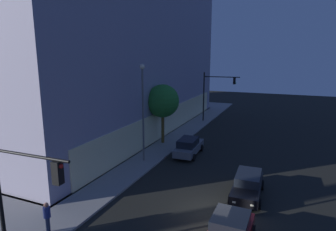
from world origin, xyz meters
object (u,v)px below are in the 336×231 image
traffic_light_far_corner (214,89)px  traffic_light_near_corner (20,188)px  pedestrian_waiting (47,215)px  modern_building (61,43)px  street_lamp_sidewalk (143,102)px  sidewalk_tree (163,101)px  car_grey (189,146)px  car_black (248,185)px

traffic_light_far_corner → traffic_light_near_corner: bearing=179.9°
pedestrian_waiting → modern_building: bearing=40.2°
traffic_light_far_corner → street_lamp_sidewalk: bearing=174.2°
modern_building → pedestrian_waiting: (-20.68, -17.49, -9.68)m
traffic_light_near_corner → sidewalk_tree: (19.41, 2.41, 0.62)m
car_grey → traffic_light_near_corner: bearing=175.7°
traffic_light_near_corner → sidewalk_tree: 19.57m
car_black → pedestrian_waiting: bearing=133.9°
street_lamp_sidewalk → car_grey: size_ratio=1.77×
traffic_light_far_corner → pedestrian_waiting: 29.34m
modern_building → pedestrian_waiting: 28.76m
traffic_light_far_corner → car_black: traffic_light_far_corner is taller
modern_building → traffic_light_near_corner: (-23.07, -18.81, -6.86)m
traffic_light_near_corner → street_lamp_sidewalk: (13.86, 1.77, 1.39)m
modern_building → traffic_light_far_corner: 21.55m
modern_building → street_lamp_sidewalk: 20.13m
modern_building → street_lamp_sidewalk: (-9.21, -17.04, -5.47)m
traffic_light_far_corner → modern_building: bearing=114.1°
street_lamp_sidewalk → sidewalk_tree: street_lamp_sidewalk is taller
traffic_light_near_corner → car_black: traffic_light_near_corner is taller
traffic_light_near_corner → car_grey: size_ratio=1.21×
sidewalk_tree → car_grey: (-2.27, -3.71, -3.77)m
modern_building → car_black: modern_building is taller
street_lamp_sidewalk → traffic_light_far_corner: bearing=-5.8°
car_black → street_lamp_sidewalk: bearing=72.8°
sidewalk_tree → car_grey: 5.76m
modern_building → car_grey: size_ratio=7.88×
traffic_light_far_corner → pedestrian_waiting: size_ratio=3.96×
modern_building → traffic_light_far_corner: size_ratio=5.47×
traffic_light_far_corner → car_grey: (-14.36, -1.27, -3.82)m
sidewalk_tree → pedestrian_waiting: size_ratio=3.59×
traffic_light_near_corner → street_lamp_sidewalk: bearing=7.3°
modern_building → traffic_light_far_corner: (8.42, -18.85, -6.20)m
traffic_light_near_corner → pedestrian_waiting: traffic_light_near_corner is taller
pedestrian_waiting → traffic_light_near_corner: bearing=-151.0°
street_lamp_sidewalk → pedestrian_waiting: bearing=-177.8°
car_grey → sidewalk_tree: bearing=58.5°
sidewalk_tree → street_lamp_sidewalk: bearing=-173.5°
street_lamp_sidewalk → modern_building: bearing=61.6°
traffic_light_far_corner → car_grey: 14.91m
sidewalk_tree → pedestrian_waiting: sidewalk_tree is taller
sidewalk_tree → traffic_light_near_corner: bearing=-172.9°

